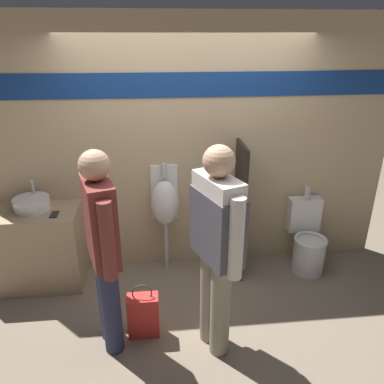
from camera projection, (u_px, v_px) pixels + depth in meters
The scene contains 11 objects.
ground_plane at pixel (194, 290), 3.94m from camera, with size 16.00×16.00×0.00m, color gray.
display_wall at pixel (188, 149), 3.96m from camera, with size 4.42×0.07×2.70m.
sink_counter at pixel (33, 248), 3.90m from camera, with size 1.01×0.52×0.85m.
sink_basin at pixel (32, 204), 3.76m from camera, with size 0.35×0.35×0.26m.
cell_phone at pixel (54, 214), 3.66m from camera, with size 0.07×0.14×0.01m.
divider_near_counter at pixel (239, 211), 4.01m from camera, with size 0.03×0.47×1.48m.
urinal_near_counter at pixel (165, 203), 4.01m from camera, with size 0.30×0.25×1.24m.
toilet at pixel (307, 242), 4.21m from camera, with size 0.36×0.53×0.93m.
person_in_vest at pixel (217, 240), 2.86m from camera, with size 0.38×0.59×1.79m.
person_with_lanyard at pixel (103, 247), 2.90m from camera, with size 0.32×0.59×1.74m.
shopping_bag at pixel (143, 315), 3.29m from camera, with size 0.27×0.15×0.53m.
Camera 1 is at (-0.35, -3.20, 2.49)m, focal length 35.00 mm.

